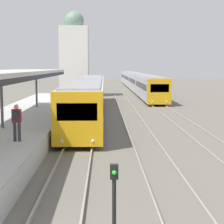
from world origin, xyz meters
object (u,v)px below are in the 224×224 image
train_near (89,95)px  signal_post_near (114,195)px  person_on_platform (16,120)px  train_far (136,80)px

train_near → signal_post_near: (1.59, -25.32, -0.53)m
person_on_platform → signal_post_near: bearing=-62.2°
person_on_platform → train_near: bearing=81.7°
person_on_platform → train_near: (2.54, 17.47, -0.20)m
person_on_platform → train_far: bearing=79.5°
train_near → train_far: train_near is taller
person_on_platform → train_far: 53.94m
train_near → train_far: bearing=78.5°
train_far → signal_post_near: 61.15m
person_on_platform → train_far: train_far is taller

